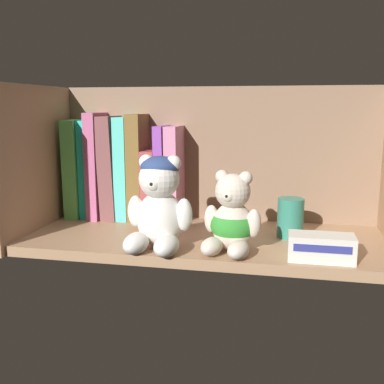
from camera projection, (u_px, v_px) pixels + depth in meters
The scene contains 16 objects.
shelf_board at pixel (205, 240), 91.60cm from camera, with size 71.46×29.16×2.00cm, color #A87F5B.
shelf_back_panel at pixel (217, 158), 103.36cm from camera, with size 73.86×1.20×32.30cm, color #80624B.
shelf_side_panel_left at pixel (37, 162), 95.99cm from camera, with size 1.60×31.56×32.30cm, color #A87F5B.
book_0 at pixel (80, 168), 107.63cm from camera, with size 3.27×12.73×22.84cm, color #63CB60.
book_1 at pixel (91, 168), 107.09cm from camera, with size 1.85×11.04×22.74cm, color #21C2AF.
book_2 at pixel (101, 165), 106.43cm from camera, with size 2.65×13.09×24.50cm, color #B05480.
book_3 at pixel (114, 167), 105.86cm from camera, with size 3.45×12.28×23.73cm, color brown.
book_4 at pixel (127, 168), 105.21cm from camera, with size 2.82×11.53×23.53cm, color #50D0C0.
book_5 at pixel (141, 167), 104.50cm from camera, with size 3.18×12.12×24.22cm, color brown.
book_6 at pixel (155, 184), 104.60cm from camera, with size 3.01×13.24×16.21cm, color #A24040.
book_7 at pixel (166, 173), 103.54cm from camera, with size 2.04×13.75×21.69cm, color purple.
book_8 at pixel (177, 173), 103.02cm from camera, with size 2.76×13.34×21.63cm, color #C8779E.
teddy_bear_larger at pixel (159, 205), 82.13cm from camera, with size 12.69×12.96×17.29cm.
teddy_bear_smaller at pixel (232, 220), 80.74cm from camera, with size 11.02×11.75×14.72cm.
pillar_candle at pixel (290, 218), 89.80cm from camera, with size 5.21×5.21×7.92cm, color #2D7A66.
small_product_box at pixel (321, 247), 76.53cm from camera, with size 11.06×5.34×4.49cm.
Camera 1 is at (15.22, -86.83, 27.93)cm, focal length 42.00 mm.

